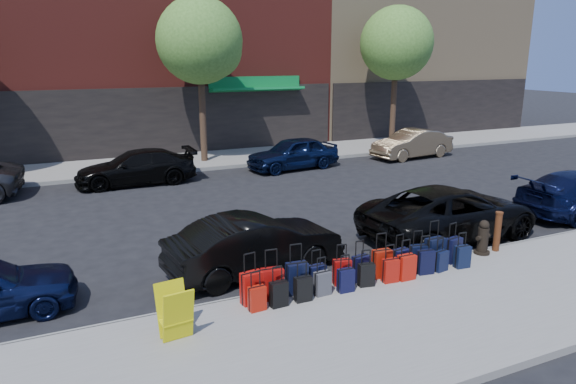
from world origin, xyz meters
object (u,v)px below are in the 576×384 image
car_far_1 (136,167)px  car_far_3 (412,144)px  display_rack (175,313)px  suitcase_front_5 (361,268)px  car_near_2 (451,213)px  tree_right (399,45)px  car_near_1 (255,244)px  tree_center (203,43)px  fire_hydrant (483,238)px  car_far_2 (293,153)px  bollard (498,231)px

car_far_1 → car_far_3: 13.18m
car_far_1 → car_far_3: car_far_3 is taller
display_rack → car_far_3: (14.34, 12.19, 0.08)m
suitcase_front_5 → car_near_2: 4.24m
tree_right → suitcase_front_5: 18.79m
suitcase_front_5 → tree_right: bearing=43.0°
car_near_1 → car_far_3: (11.98, 9.83, 0.02)m
tree_center → suitcase_front_5: size_ratio=8.07×
tree_center → fire_hydrant: bearing=-78.3°
tree_center → car_near_2: 13.89m
tree_center → display_rack: tree_center is taller
car_far_3 → tree_right: bearing=155.1°
car_near_1 → car_far_3: car_far_3 is taller
car_near_2 → car_far_2: 9.89m
car_far_1 → car_near_2: bearing=35.4°
fire_hydrant → car_far_3: (6.63, 11.40, 0.15)m
fire_hydrant → car_near_2: bearing=69.7°
tree_right → car_near_2: 15.31m
bollard → car_near_1: car_near_1 is taller
fire_hydrant → tree_right: bearing=53.9°
tree_right → car_near_2: tree_right is taller
car_near_1 → tree_center: bearing=-18.3°
fire_hydrant → car_far_2: car_far_2 is taller
tree_center → display_rack: (-4.78, -14.98, -4.80)m
car_far_3 → display_rack: bearing=-56.0°
car_near_1 → car_far_3: bearing=-58.0°
car_far_3 → bollard: bearing=-34.7°
display_rack → fire_hydrant: bearing=-1.1°
suitcase_front_5 → car_near_2: car_near_2 is taller
car_far_2 → car_far_3: car_far_2 is taller
tree_center → tree_right: 10.50m
car_far_3 → car_near_2: bearing=-38.9°
suitcase_front_5 → car_far_1: (-2.99, 11.55, 0.23)m
tree_center → car_near_2: size_ratio=1.40×
tree_right → bollard: size_ratio=7.22×
display_rack → car_far_2: size_ratio=0.23×
tree_center → bollard: tree_center is taller
fire_hydrant → car_near_2: car_near_2 is taller
tree_center → car_near_1: size_ratio=1.77×
fire_hydrant → car_far_3: car_far_3 is taller
display_rack → car_far_3: car_far_3 is taller
fire_hydrant → bollard: size_ratio=0.85×
car_far_1 → car_far_2: size_ratio=1.10×
tree_right → fire_hydrant: 16.81m
car_far_3 → car_near_1: bearing=-57.0°
suitcase_front_5 → display_rack: display_rack is taller
car_far_2 → suitcase_front_5: bearing=-25.4°
tree_right → car_far_1: (-14.12, -2.75, -4.75)m
tree_right → car_far_3: tree_right is taller
fire_hydrant → bollard: 0.48m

